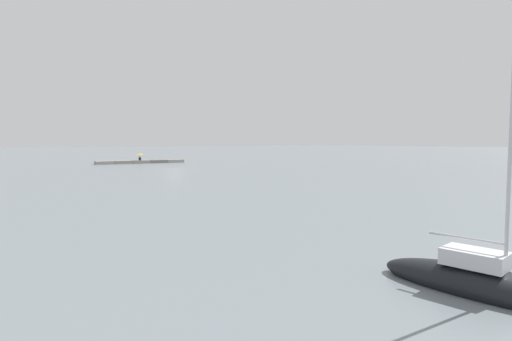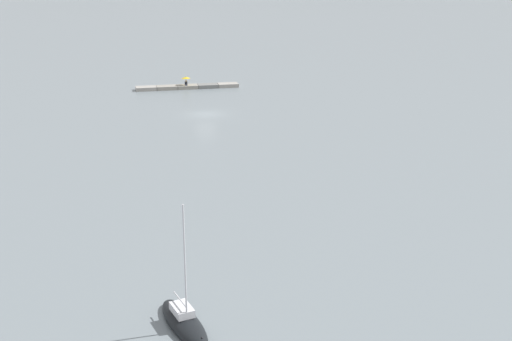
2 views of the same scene
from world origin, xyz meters
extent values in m
plane|color=slate|center=(0.00, 0.00, 0.00)|extent=(500.00, 500.00, 0.00)
cube|color=gray|center=(-6.14, -17.70, 0.26)|extent=(3.01, 1.98, 0.53)
cube|color=slate|center=(-3.07, -17.70, 0.26)|extent=(3.01, 1.98, 0.53)
cube|color=gray|center=(0.00, -17.70, 0.26)|extent=(3.01, 1.98, 0.53)
cube|color=gray|center=(3.07, -17.70, 0.26)|extent=(3.01, 1.98, 0.53)
cube|color=gray|center=(6.14, -17.70, 0.26)|extent=(3.01, 1.98, 0.53)
cube|color=#1E2333|center=(0.22, -17.42, 0.61)|extent=(0.39, 0.44, 0.16)
cube|color=#232328|center=(0.20, -17.70, 0.79)|extent=(0.41, 0.25, 0.52)
sphere|color=tan|center=(0.20, -17.70, 1.15)|extent=(0.22, 0.22, 0.22)
cylinder|color=black|center=(0.20, -17.74, 1.05)|extent=(0.02, 0.02, 1.05)
cone|color=gold|center=(0.20, -17.74, 1.64)|extent=(1.31, 1.31, 0.23)
sphere|color=black|center=(0.20, -17.74, 1.79)|extent=(0.05, 0.05, 0.05)
ellipsoid|color=black|center=(8.77, 49.57, 0.19)|extent=(2.80, 5.65, 0.93)
cube|color=silver|center=(8.83, 49.30, 0.87)|extent=(1.27, 1.70, 0.43)
cylinder|color=silver|center=(8.66, 49.99, 3.86)|extent=(0.09, 0.09, 6.41)
cylinder|color=silver|center=(8.89, 49.06, 1.36)|extent=(0.52, 1.87, 0.07)
camera|label=1|loc=(19.06, 55.60, 3.91)|focal=29.13mm
camera|label=2|loc=(12.00, 80.80, 18.66)|focal=46.88mm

